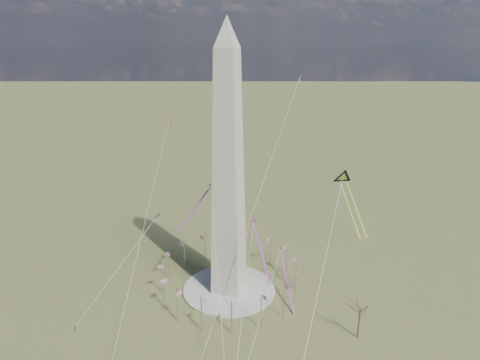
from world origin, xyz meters
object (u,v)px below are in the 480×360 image
(washington_monument, at_px, (228,173))
(tree_near, at_px, (361,307))
(kite_delta_black, at_px, (344,181))
(person_west, at_px, (75,328))

(washington_monument, height_order, tree_near, washington_monument)
(washington_monument, xyz_separation_m, kite_delta_black, (39.69, 8.31, -1.12))
(tree_near, distance_m, kite_delta_black, 41.90)
(washington_monument, bearing_deg, tree_near, -13.73)
(person_west, bearing_deg, tree_near, -123.84)
(tree_near, bearing_deg, person_west, -162.70)
(tree_near, distance_m, person_west, 94.85)
(washington_monument, height_order, person_west, washington_monument)
(washington_monument, height_order, kite_delta_black, washington_monument)
(kite_delta_black, bearing_deg, washington_monument, -17.32)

